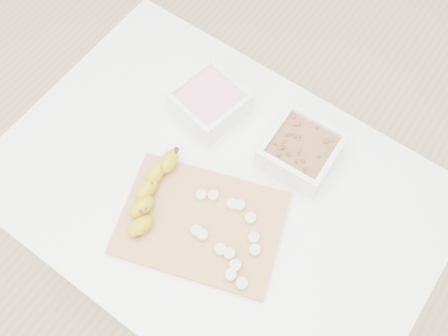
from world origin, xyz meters
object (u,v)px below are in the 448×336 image
Objects in this scene: bowl_granola at (301,150)px; cutting_board at (201,223)px; bowl_yogurt at (210,102)px; banana at (151,194)px; table at (217,204)px.

cutting_board is (-0.09, -0.27, -0.03)m from bowl_granola.
bowl_yogurt is 0.27m from banana.
bowl_granola is at bearing 48.33° from banana.
bowl_granola is at bearing 3.66° from bowl_yogurt.
table is at bearing 104.28° from cutting_board.
table is 0.19m from banana.
banana reaches higher than table.
cutting_board is at bearing -57.45° from bowl_yogurt.
bowl_granola is (0.11, 0.18, 0.13)m from table.
banana is (-0.21, -0.28, -0.00)m from bowl_granola.
bowl_granola is (0.25, 0.02, 0.00)m from bowl_yogurt.
bowl_granola is 0.46× the size of cutting_board.
bowl_yogurt is 0.25m from bowl_granola.
bowl_yogurt is (-0.14, 0.16, 0.13)m from table.
banana is at bearing -126.86° from bowl_granola.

